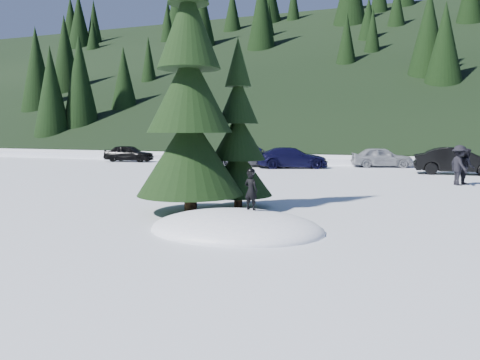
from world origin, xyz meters
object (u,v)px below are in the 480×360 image
(spruce_tall, at_px, (189,102))
(car_0, at_px, (129,153))
(car_3, at_px, (292,158))
(car_5, at_px, (457,161))
(spruce_short, at_px, (238,142))
(adult_0, at_px, (467,166))
(adult_2, at_px, (459,165))
(child_skier, at_px, (251,190))
(car_4, at_px, (381,157))
(car_1, at_px, (189,155))
(car_2, at_px, (255,156))

(spruce_tall, distance_m, car_0, 23.78)
(car_3, relative_size, car_5, 1.02)
(spruce_tall, relative_size, car_0, 2.24)
(car_3, bearing_deg, spruce_short, 166.95)
(adult_0, xyz_separation_m, car_5, (-0.07, 5.04, -0.07))
(adult_2, bearing_deg, car_0, 46.73)
(child_skier, relative_size, adult_2, 0.55)
(adult_0, distance_m, car_0, 24.35)
(spruce_tall, relative_size, child_skier, 8.68)
(car_0, relative_size, car_4, 0.98)
(adult_2, xyz_separation_m, car_1, (-17.84, 8.16, -0.28))
(car_1, height_order, car_5, car_5)
(child_skier, height_order, adult_0, adult_0)
(car_2, xyz_separation_m, car_5, (12.48, -1.37, 0.04))
(spruce_tall, relative_size, adult_0, 5.19)
(child_skier, distance_m, adult_2, 13.36)
(child_skier, bearing_deg, car_1, -47.96)
(car_2, bearing_deg, car_5, -118.60)
(child_skier, distance_m, car_5, 18.69)
(adult_0, xyz_separation_m, adult_2, (-0.36, -0.57, 0.08))
(child_skier, xyz_separation_m, car_2, (-6.57, 19.11, -0.26))
(adult_0, xyz_separation_m, car_0, (-23.27, 7.18, -0.17))
(spruce_short, distance_m, adult_2, 11.71)
(spruce_tall, bearing_deg, child_skier, -30.76)
(spruce_short, height_order, car_0, spruce_short)
(child_skier, bearing_deg, car_4, -83.19)
(car_4, relative_size, car_5, 0.86)
(child_skier, bearing_deg, adult_0, -104.25)
(car_0, bearing_deg, adult_2, -116.35)
(car_2, distance_m, car_3, 2.78)
(spruce_short, relative_size, car_0, 1.40)
(adult_2, relative_size, car_2, 0.35)
(adult_0, height_order, car_4, adult_0)
(adult_2, relative_size, car_4, 0.46)
(spruce_short, height_order, car_4, spruce_short)
(spruce_tall, relative_size, spruce_short, 1.60)
(car_1, xyz_separation_m, car_3, (8.38, -1.72, 0.05))
(spruce_tall, relative_size, car_4, 2.18)
(car_3, xyz_separation_m, car_5, (9.75, -0.83, 0.08))
(car_4, bearing_deg, spruce_tall, 153.16)
(car_3, bearing_deg, car_1, 56.73)
(car_0, distance_m, car_4, 18.91)
(car_2, xyz_separation_m, car_3, (2.73, -0.55, -0.04))
(car_1, bearing_deg, spruce_tall, -131.50)
(adult_0, bearing_deg, car_2, 59.78)
(adult_2, distance_m, car_2, 14.05)
(car_3, bearing_deg, child_skier, 170.06)
(child_skier, xyz_separation_m, car_1, (-12.23, 20.28, -0.35))
(car_5, bearing_deg, car_1, 78.70)
(car_3, bearing_deg, adult_0, -142.52)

